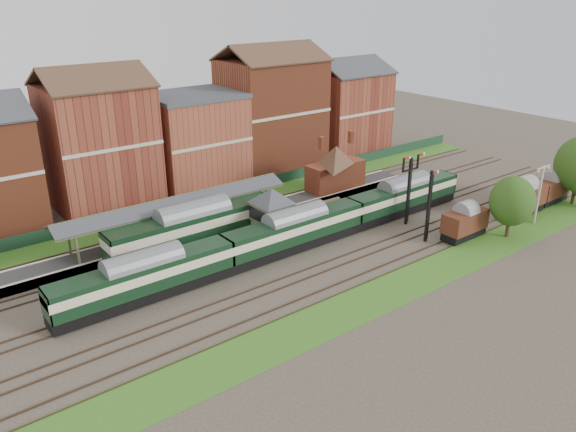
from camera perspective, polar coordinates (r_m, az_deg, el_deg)
ground at (r=60.35m, az=2.53°, el=-2.80°), size 160.00×160.00×0.00m
grass_back at (r=72.29m, az=-5.66°, el=1.48°), size 90.00×4.50×0.06m
grass_front at (r=52.79m, az=11.02°, el=-7.09°), size 90.00×5.00×0.06m
fence at (r=73.65m, az=-6.52°, el=2.44°), size 90.00×0.12×1.50m
platform at (r=64.74m, az=-6.44°, el=-0.65°), size 55.00×3.40×1.00m
signal_box at (r=59.71m, az=-1.63°, el=0.27°), size 5.40×5.40×6.00m
brick_hut at (r=65.14m, az=4.08°, el=0.25°), size 3.20×2.64×2.94m
station_building at (r=73.20m, az=4.87°, el=5.02°), size 8.10×8.10×5.90m
canopy at (r=60.61m, az=-11.42°, el=1.57°), size 26.00×3.89×4.08m
semaphore_bracket at (r=65.01m, az=12.20°, el=2.98°), size 3.60×0.25×8.18m
semaphore_siding at (r=61.05m, az=14.11°, el=1.05°), size 1.23×0.25×8.00m
yard_lamp at (r=70.09m, az=24.18°, el=2.34°), size 2.60×0.22×7.00m
town_backdrop at (r=77.61m, az=-9.57°, el=8.13°), size 69.00×10.00×16.00m
dmu_train at (r=58.02m, az=0.76°, el=-1.40°), size 50.11×2.64×3.85m
platform_railcar at (r=58.81m, az=-9.53°, el=-1.11°), size 18.79×2.96×4.33m
goods_van_a at (r=63.78m, az=17.52°, el=-0.60°), size 5.41×2.34×3.28m
goods_van_b at (r=72.97m, az=22.81°, el=1.73°), size 6.13×2.66×3.72m
goods_van_c at (r=78.42m, az=25.15°, el=2.53°), size 5.41×2.34×3.28m
tree_far at (r=64.91m, az=21.82°, el=1.41°), size 4.76×4.76×6.95m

